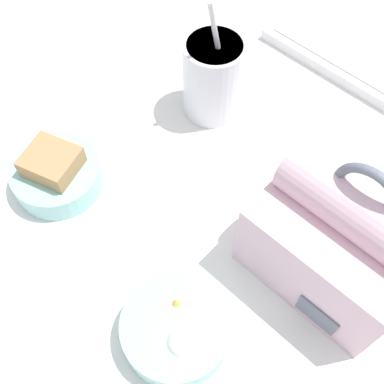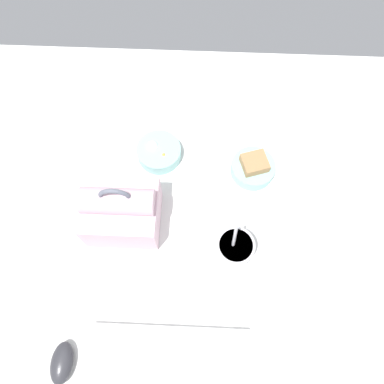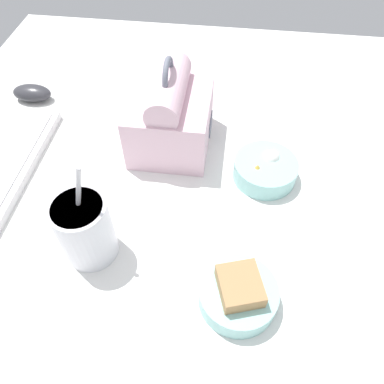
{
  "view_description": "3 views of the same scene",
  "coord_description": "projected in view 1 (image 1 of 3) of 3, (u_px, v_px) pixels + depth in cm",
  "views": [
    {
      "loc": [
        24.71,
        -26.06,
        56.6
      ],
      "look_at": [
        3.63,
        -3.74,
        7.0
      ],
      "focal_mm": 45.0,
      "sensor_mm": 36.0,
      "label": 1
    },
    {
      "loc": [
        2.08,
        33.62,
        93.85
      ],
      "look_at": [
        3.63,
        -3.74,
        7.0
      ],
      "focal_mm": 35.0,
      "sensor_mm": 36.0,
      "label": 2
    },
    {
      "loc": [
        -35.9,
        -8.87,
        56.42
      ],
      "look_at": [
        3.63,
        -3.74,
        7.0
      ],
      "focal_mm": 35.0,
      "sensor_mm": 36.0,
      "label": 3
    }
  ],
  "objects": [
    {
      "name": "desk_surface",
      "position": [
        191.0,
        183.0,
        0.66
      ],
      "size": [
        140.0,
        110.0,
        2.0
      ],
      "color": "white",
      "rests_on": "ground"
    },
    {
      "name": "keyboard",
      "position": [
        379.0,
        64.0,
        0.75
      ],
      "size": [
        35.84,
        14.5,
        2.1
      ],
      "color": "silver",
      "rests_on": "desk_surface"
    },
    {
      "name": "lunch_bag",
      "position": [
        343.0,
        235.0,
        0.53
      ],
      "size": [
        17.78,
        15.53,
        19.34
      ],
      "color": "beige",
      "rests_on": "desk_surface"
    },
    {
      "name": "soup_cup",
      "position": [
        213.0,
        77.0,
        0.67
      ],
      "size": [
        8.53,
        8.53,
        19.81
      ],
      "color": "silver",
      "rests_on": "desk_surface"
    },
    {
      "name": "bento_bowl_sandwich",
      "position": [
        56.0,
        173.0,
        0.63
      ],
      "size": [
        11.76,
        11.76,
        6.36
      ],
      "color": "#93D1CC",
      "rests_on": "desk_surface"
    },
    {
      "name": "bento_bowl_snacks",
      "position": [
        176.0,
        329.0,
        0.52
      ],
      "size": [
        11.99,
        11.99,
        5.2
      ],
      "color": "#93D1CC",
      "rests_on": "desk_surface"
    }
  ]
}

